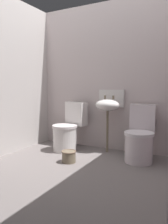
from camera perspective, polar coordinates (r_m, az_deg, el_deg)
ground_plane at (r=2.84m, az=-2.68°, el=-15.58°), size 2.84×2.60×0.08m
wall_back at (r=3.68m, az=6.43°, el=8.99°), size 2.84×0.10×2.39m
wall_left at (r=3.53m, az=-20.25°, el=8.76°), size 0.10×2.40×2.39m
toilet_left at (r=3.63m, az=-4.11°, el=-4.79°), size 0.47×0.64×0.78m
toilet_right at (r=3.18m, az=14.41°, el=-6.55°), size 0.43×0.62×0.78m
sink at (r=3.46m, az=6.34°, el=1.90°), size 0.42×0.35×0.99m
bucket at (r=3.06m, az=-3.98°, el=-11.43°), size 0.20×0.20×0.16m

